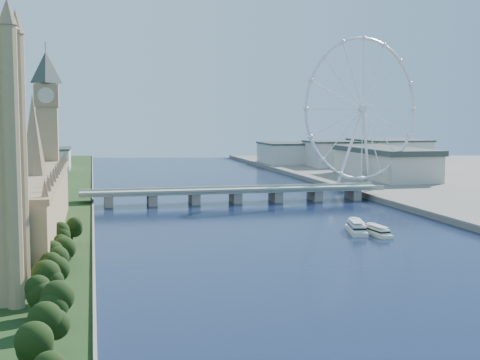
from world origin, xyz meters
name	(u,v)px	position (x,y,z in m)	size (l,w,h in m)	color
ground	(455,334)	(0.00, 0.00, 0.00)	(2000.00, 2000.00, 0.00)	#172141
tree_row	(55,275)	(-113.00, 58.00, 9.55)	(8.48, 184.48, 21.57)	#1A310E
parliament_range	(35,206)	(-128.00, 170.00, 18.48)	(24.00, 200.00, 70.00)	tan
big_ben	(47,109)	(-128.00, 278.00, 66.57)	(20.02, 20.02, 110.00)	tan
westminster_bridge	(235,193)	(0.00, 300.00, 6.63)	(220.00, 22.00, 9.50)	gray
london_eye	(362,110)	(119.98, 355.08, 67.52)	(113.60, 39.12, 124.30)	silver
county_hall	(384,180)	(175.00, 430.00, 0.00)	(54.00, 144.00, 35.00)	beige
city_skyline	(221,157)	(39.22, 560.08, 16.96)	(505.00, 280.00, 32.00)	beige
tour_boat_near	(356,233)	(36.80, 162.88, 0.00)	(8.13, 31.71, 7.03)	silver
tour_boat_far	(377,235)	(44.13, 152.82, 0.00)	(6.64, 26.18, 5.75)	#F1F0CA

